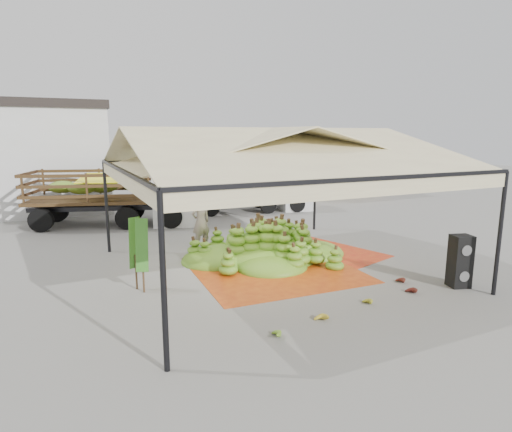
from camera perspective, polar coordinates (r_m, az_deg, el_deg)
name	(u,v)px	position (r m, az deg, el deg)	size (l,w,h in m)	color
ground	(272,270)	(12.39, 2.12, -7.19)	(90.00, 90.00, 0.00)	slate
canopy_tent	(273,154)	(11.79, 2.24, 8.25)	(8.10, 8.10, 4.00)	black
building_tan	(318,162)	(28.12, 8.23, 7.18)	(6.30, 5.30, 4.10)	tan
tarp_left	(274,270)	(12.37, 2.45, -7.18)	(4.44, 4.22, 0.01)	#CB5613
tarp_right	(314,254)	(14.02, 7.74, -5.09)	(3.53, 3.71, 0.01)	#CB4B13
banana_heap	(269,240)	(13.43, 1.74, -3.16)	(5.44, 4.47, 1.17)	#45851B
hand_yellow_a	(366,301)	(10.27, 14.46, -10.91)	(0.38, 0.31, 0.17)	#B39823
hand_yellow_b	(321,318)	(9.21, 8.69, -13.24)	(0.42, 0.34, 0.19)	gold
hand_red_a	(410,290)	(11.23, 19.89, -9.28)	(0.42, 0.34, 0.19)	#531C13
hand_red_b	(399,280)	(11.90, 18.52, -8.04)	(0.42, 0.34, 0.19)	maroon
hand_green	(273,333)	(8.50, 2.35, -15.31)	(0.39, 0.32, 0.18)	#437A19
hanging_bunches	(290,175)	(13.03, 4.54, 5.48)	(3.24, 0.24, 0.20)	#47801A
speaker_stack	(460,261)	(12.05, 25.56, -5.45)	(0.58, 0.54, 1.34)	black
banana_leaves	(140,288)	(11.38, -15.19, -9.23)	(0.96, 1.36, 3.70)	#2F6E1D
vendor	(201,222)	(14.50, -7.37, -0.77)	(0.68, 0.45, 1.86)	gray
truck_left	(123,190)	(19.12, -17.37, 3.27)	(7.34, 4.29, 2.39)	#503A1A
truck_right	(258,186)	(21.59, 0.34, 4.00)	(6.17, 3.00, 2.03)	#462F17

